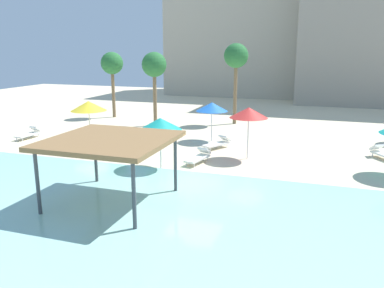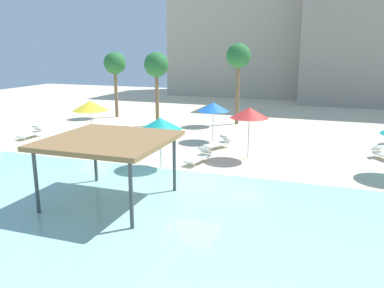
# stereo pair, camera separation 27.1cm
# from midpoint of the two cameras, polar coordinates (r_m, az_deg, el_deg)

# --- Properties ---
(ground_plane) EXTENTS (80.00, 80.00, 0.00)m
(ground_plane) POSITION_cam_midpoint_polar(r_m,az_deg,el_deg) (18.02, -0.43, -5.61)
(ground_plane) COLOR beige
(lagoon_water) EXTENTS (44.00, 13.50, 0.04)m
(lagoon_water) POSITION_cam_midpoint_polar(r_m,az_deg,el_deg) (13.54, -7.84, -12.46)
(lagoon_water) COLOR #99D1C6
(lagoon_water) RESTS_ON ground
(shade_pavilion) EXTENTS (4.54, 4.54, 2.60)m
(shade_pavilion) POSITION_cam_midpoint_polar(r_m,az_deg,el_deg) (15.46, -12.19, 0.27)
(shade_pavilion) COLOR #42474C
(shade_pavilion) RESTS_ON ground
(beach_umbrella_teal_1) EXTENTS (2.15, 2.15, 2.59)m
(beach_umbrella_teal_1) POSITION_cam_midpoint_polar(r_m,az_deg,el_deg) (19.70, -5.00, 2.91)
(beach_umbrella_teal_1) COLOR silver
(beach_umbrella_teal_1) RESTS_ON ground
(beach_umbrella_red_2) EXTENTS (2.07, 2.07, 2.86)m
(beach_umbrella_red_2) POSITION_cam_midpoint_polar(r_m,az_deg,el_deg) (21.49, 7.82, 4.49)
(beach_umbrella_red_2) COLOR silver
(beach_umbrella_red_2) RESTS_ON ground
(beach_umbrella_yellow_3) EXTENTS (2.30, 2.30, 2.61)m
(beach_umbrella_yellow_3) POSITION_cam_midpoint_polar(r_m,az_deg,el_deg) (26.65, -14.96, 5.32)
(beach_umbrella_yellow_3) COLOR silver
(beach_umbrella_yellow_3) RESTS_ON ground
(beach_umbrella_blue_4) EXTENTS (2.05, 2.05, 2.55)m
(beach_umbrella_blue_4) POSITION_cam_midpoint_polar(r_m,az_deg,el_deg) (25.59, 2.57, 5.37)
(beach_umbrella_blue_4) COLOR silver
(beach_umbrella_blue_4) RESTS_ON ground
(lounge_chair_0) EXTENTS (0.73, 1.93, 0.74)m
(lounge_chair_0) POSITION_cam_midpoint_polar(r_m,az_deg,el_deg) (28.96, -22.63, 1.42)
(lounge_chair_0) COLOR white
(lounge_chair_0) RESTS_ON ground
(lounge_chair_2) EXTENTS (1.46, 1.94, 0.74)m
(lounge_chair_2) POSITION_cam_midpoint_polar(r_m,az_deg,el_deg) (24.08, 3.44, 0.15)
(lounge_chair_2) COLOR white
(lounge_chair_2) RESTS_ON ground
(lounge_chair_4) EXTENTS (1.55, 1.91, 0.74)m
(lounge_chair_4) POSITION_cam_midpoint_polar(r_m,az_deg,el_deg) (24.05, 25.59, -1.21)
(lounge_chair_4) COLOR white
(lounge_chair_4) RESTS_ON ground
(lounge_chair_5) EXTENTS (1.00, 1.98, 0.74)m
(lounge_chair_5) POSITION_cam_midpoint_polar(r_m,az_deg,el_deg) (21.03, 0.63, -1.83)
(lounge_chair_5) COLOR white
(lounge_chair_5) RESTS_ON ground
(palm_tree_0) EXTENTS (1.90, 1.90, 5.63)m
(palm_tree_0) POSITION_cam_midpoint_polar(r_m,az_deg,el_deg) (35.30, -11.67, 11.14)
(palm_tree_0) COLOR brown
(palm_tree_0) RESTS_ON ground
(palm_tree_1) EXTENTS (1.90, 1.90, 5.67)m
(palm_tree_1) POSITION_cam_midpoint_polar(r_m,az_deg,el_deg) (30.91, -5.72, 11.10)
(palm_tree_1) COLOR brown
(palm_tree_1) RESTS_ON ground
(palm_tree_3) EXTENTS (1.90, 1.90, 6.32)m
(palm_tree_3) POSITION_cam_midpoint_polar(r_m,az_deg,el_deg) (31.60, 6.12, 12.26)
(palm_tree_3) COLOR brown
(palm_tree_3) RESTS_ON ground
(hotel_block_0) EXTENTS (20.97, 10.62, 15.25)m
(hotel_block_0) POSITION_cam_midpoint_polar(r_m,az_deg,el_deg) (53.46, 8.77, 15.32)
(hotel_block_0) COLOR #B2A893
(hotel_block_0) RESTS_ON ground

